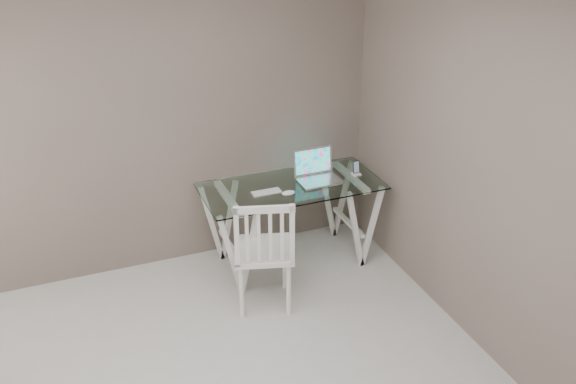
% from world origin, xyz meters
% --- Properties ---
extents(room, '(4.50, 4.52, 2.71)m').
position_xyz_m(room, '(-0.06, 0.02, 1.72)').
color(room, '#ADABA6').
rests_on(room, ground).
extents(desk, '(1.50, 0.70, 0.75)m').
position_xyz_m(desk, '(1.15, 1.81, 0.38)').
color(desk, silver).
rests_on(desk, ground).
extents(chair, '(0.55, 0.55, 0.97)m').
position_xyz_m(chair, '(0.71, 1.27, 0.54)').
color(chair, silver).
rests_on(chair, ground).
extents(laptop, '(0.35, 0.28, 0.25)m').
position_xyz_m(laptop, '(1.40, 1.85, 0.81)').
color(laptop, silver).
rests_on(laptop, desk).
extents(keyboard, '(0.26, 0.11, 0.01)m').
position_xyz_m(keyboard, '(0.91, 1.76, 0.75)').
color(keyboard, silver).
rests_on(keyboard, desk).
extents(mouse, '(0.11, 0.07, 0.04)m').
position_xyz_m(mouse, '(1.07, 1.65, 0.76)').
color(mouse, white).
rests_on(mouse, desk).
extents(phone_dock, '(0.07, 0.07, 0.12)m').
position_xyz_m(phone_dock, '(1.75, 1.80, 0.78)').
color(phone_dock, white).
rests_on(phone_dock, desk).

